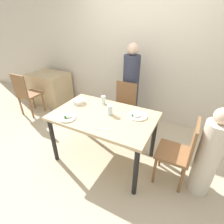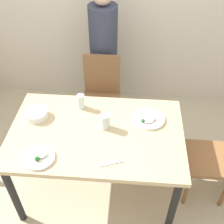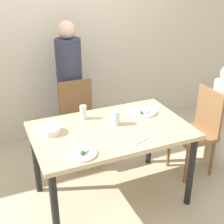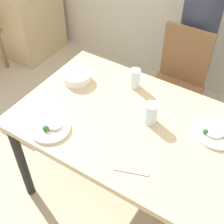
{
  "view_description": "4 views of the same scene",
  "coord_description": "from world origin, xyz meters",
  "px_view_note": "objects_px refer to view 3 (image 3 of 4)",
  "views": [
    {
      "loc": [
        1.04,
        -1.75,
        1.97
      ],
      "look_at": [
        0.15,
        -0.03,
        0.87
      ],
      "focal_mm": 28.0,
      "sensor_mm": 36.0,
      "label": 1
    },
    {
      "loc": [
        0.25,
        -1.54,
        2.38
      ],
      "look_at": [
        0.13,
        0.03,
        0.96
      ],
      "focal_mm": 45.0,
      "sensor_mm": 36.0,
      "label": 2
    },
    {
      "loc": [
        -0.97,
        -2.25,
        2.09
      ],
      "look_at": [
        0.04,
        0.08,
        0.89
      ],
      "focal_mm": 50.0,
      "sensor_mm": 36.0,
      "label": 3
    },
    {
      "loc": [
        0.55,
        -1.11,
        2.06
      ],
      "look_at": [
        -0.15,
        -0.02,
        0.79
      ],
      "focal_mm": 50.0,
      "sensor_mm": 36.0,
      "label": 4
    }
  ],
  "objects_px": {
    "chair_adult_spot": "(80,119)",
    "glass_water_tall": "(83,112)",
    "chair_child_spot": "(198,129)",
    "person_child": "(221,121)",
    "plate_rice_adult": "(82,153)",
    "bowl_curry": "(50,130)",
    "person_adult": "(70,92)"
  },
  "relations": [
    {
      "from": "chair_child_spot",
      "to": "plate_rice_adult",
      "type": "height_order",
      "value": "chair_child_spot"
    },
    {
      "from": "chair_child_spot",
      "to": "person_child",
      "type": "xyz_separation_m",
      "value": [
        0.3,
        0.0,
        0.03
      ]
    },
    {
      "from": "chair_child_spot",
      "to": "bowl_curry",
      "type": "xyz_separation_m",
      "value": [
        -1.55,
        0.07,
        0.29
      ]
    },
    {
      "from": "person_adult",
      "to": "bowl_curry",
      "type": "relative_size",
      "value": 8.42
    },
    {
      "from": "plate_rice_adult",
      "to": "glass_water_tall",
      "type": "height_order",
      "value": "glass_water_tall"
    },
    {
      "from": "chair_adult_spot",
      "to": "chair_child_spot",
      "type": "distance_m",
      "value": 1.3
    },
    {
      "from": "person_child",
      "to": "person_adult",
      "type": "bearing_deg",
      "value": 143.2
    },
    {
      "from": "chair_child_spot",
      "to": "glass_water_tall",
      "type": "distance_m",
      "value": 1.26
    },
    {
      "from": "chair_child_spot",
      "to": "person_child",
      "type": "distance_m",
      "value": 0.3
    },
    {
      "from": "chair_adult_spot",
      "to": "glass_water_tall",
      "type": "relative_size",
      "value": 7.05
    },
    {
      "from": "chair_child_spot",
      "to": "glass_water_tall",
      "type": "relative_size",
      "value": 7.05
    },
    {
      "from": "chair_adult_spot",
      "to": "plate_rice_adult",
      "type": "relative_size",
      "value": 4.14
    },
    {
      "from": "chair_child_spot",
      "to": "bowl_curry",
      "type": "relative_size",
      "value": 5.07
    },
    {
      "from": "person_adult",
      "to": "bowl_curry",
      "type": "xyz_separation_m",
      "value": [
        -0.47,
        -0.96,
        0.07
      ]
    },
    {
      "from": "person_adult",
      "to": "plate_rice_adult",
      "type": "xyz_separation_m",
      "value": [
        -0.32,
        -1.39,
        0.06
      ]
    },
    {
      "from": "chair_adult_spot",
      "to": "person_adult",
      "type": "bearing_deg",
      "value": 90.0
    },
    {
      "from": "chair_child_spot",
      "to": "person_adult",
      "type": "bearing_deg",
      "value": -133.62
    },
    {
      "from": "bowl_curry",
      "to": "chair_child_spot",
      "type": "bearing_deg",
      "value": -2.7
    },
    {
      "from": "chair_child_spot",
      "to": "bowl_curry",
      "type": "distance_m",
      "value": 1.58
    },
    {
      "from": "bowl_curry",
      "to": "plate_rice_adult",
      "type": "height_order",
      "value": "bowl_curry"
    },
    {
      "from": "bowl_curry",
      "to": "plate_rice_adult",
      "type": "distance_m",
      "value": 0.46
    },
    {
      "from": "bowl_curry",
      "to": "glass_water_tall",
      "type": "bearing_deg",
      "value": 23.01
    },
    {
      "from": "chair_child_spot",
      "to": "bowl_curry",
      "type": "height_order",
      "value": "chair_child_spot"
    },
    {
      "from": "chair_child_spot",
      "to": "chair_adult_spot",
      "type": "bearing_deg",
      "value": -123.51
    },
    {
      "from": "chair_child_spot",
      "to": "person_child",
      "type": "relative_size",
      "value": 0.8
    },
    {
      "from": "chair_adult_spot",
      "to": "glass_water_tall",
      "type": "bearing_deg",
      "value": -102.79
    },
    {
      "from": "person_child",
      "to": "glass_water_tall",
      "type": "relative_size",
      "value": 8.84
    },
    {
      "from": "person_adult",
      "to": "chair_child_spot",
      "type": "bearing_deg",
      "value": -43.62
    },
    {
      "from": "person_child",
      "to": "plate_rice_adult",
      "type": "xyz_separation_m",
      "value": [
        -1.7,
        -0.36,
        0.24
      ]
    },
    {
      "from": "chair_adult_spot",
      "to": "person_child",
      "type": "distance_m",
      "value": 1.56
    },
    {
      "from": "plate_rice_adult",
      "to": "chair_child_spot",
      "type": "bearing_deg",
      "value": 14.32
    },
    {
      "from": "bowl_curry",
      "to": "person_adult",
      "type": "bearing_deg",
      "value": 64.18
    }
  ]
}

